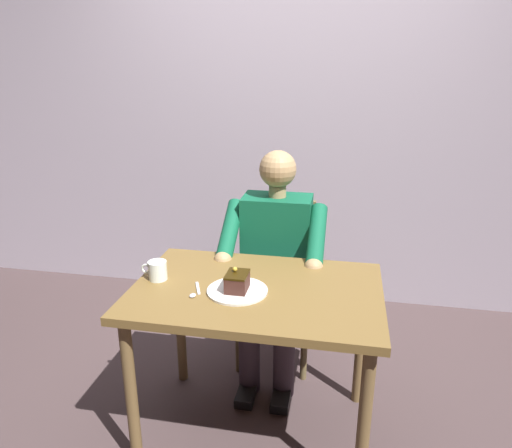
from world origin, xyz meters
The scene contains 9 objects.
ground_plane centered at (0.00, 0.00, 0.00)m, with size 14.00×14.00×0.00m, color #483838.
cafe_rear_panel centered at (0.00, -1.47, 1.50)m, with size 6.40×0.12×3.00m, color #AC9FAE.
dining_table centered at (0.00, 0.00, 0.64)m, with size 1.05×0.71×0.74m.
chair centered at (0.00, -0.67, 0.50)m, with size 0.42×0.42×0.90m.
seated_person centered at (0.00, -0.50, 0.64)m, with size 0.53×0.58×1.22m.
dessert_plate centered at (0.07, 0.05, 0.74)m, with size 0.25×0.25×0.01m, color white.
cake_slice centered at (0.07, 0.05, 0.78)m, with size 0.09×0.11×0.09m.
coffee_cup centered at (0.44, 0.00, 0.78)m, with size 0.12×0.08×0.08m.
dessert_spoon centered at (0.24, 0.09, 0.74)m, with size 0.05×0.14×0.01m.
Camera 1 is at (-0.34, 1.76, 1.64)m, focal length 33.02 mm.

